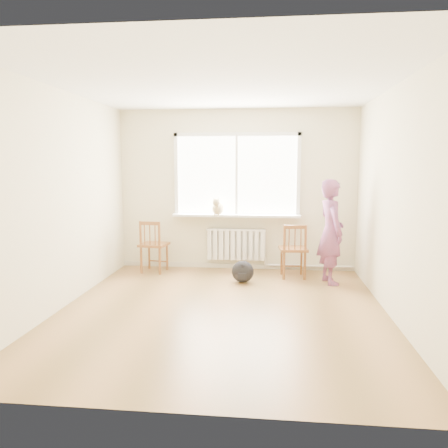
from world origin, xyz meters
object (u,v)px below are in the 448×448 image
(person, at_px, (331,232))
(cat, at_px, (218,207))
(chair_right, at_px, (294,251))
(chair_left, at_px, (153,246))
(backpack, at_px, (243,272))

(person, height_order, cat, person)
(chair_right, bearing_deg, chair_left, -8.38)
(chair_left, height_order, cat, cat)
(cat, relative_size, backpack, 1.37)
(chair_right, xyz_separation_m, backpack, (-0.78, -0.36, -0.27))
(chair_left, distance_m, chair_right, 2.30)
(person, xyz_separation_m, backpack, (-1.31, -0.12, -0.62))
(cat, xyz_separation_m, backpack, (0.47, -0.73, -0.91))
(cat, bearing_deg, chair_left, -162.01)
(chair_right, bearing_deg, cat, -21.94)
(chair_left, distance_m, person, 2.88)
(person, relative_size, backpack, 4.69)
(chair_right, relative_size, cat, 1.88)
(cat, distance_m, backpack, 1.25)
(person, bearing_deg, chair_left, 68.92)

